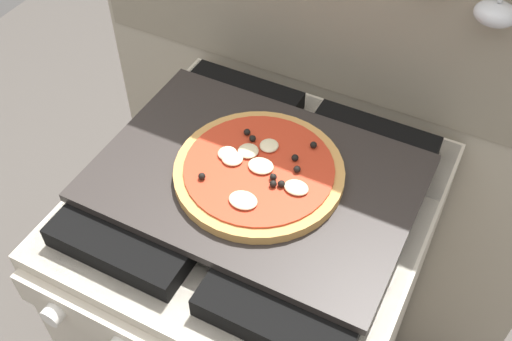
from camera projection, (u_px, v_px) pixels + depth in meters
kitchen_backsplash at (326, 115)px, 1.32m from camera, size 1.10×0.09×1.55m
stove at (256, 313)px, 1.36m from camera, size 0.60×0.64×0.90m
baking_tray at (256, 178)px, 1.03m from camera, size 0.54×0.38×0.02m
pizza_left at (258, 172)px, 1.01m from camera, size 0.29×0.29×0.03m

